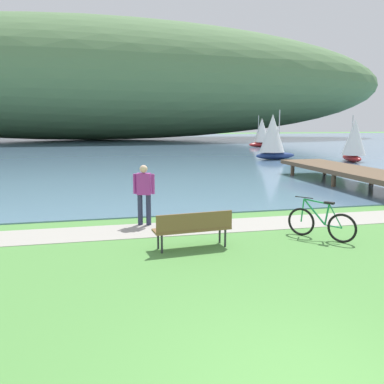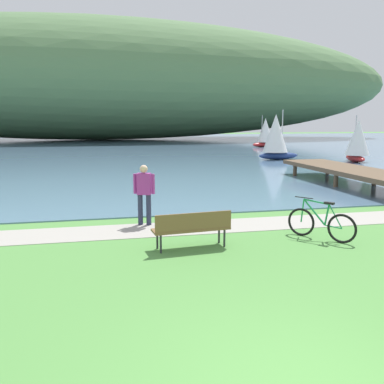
{
  "view_description": "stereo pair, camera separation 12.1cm",
  "coord_description": "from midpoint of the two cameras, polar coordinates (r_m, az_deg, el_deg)",
  "views": [
    {
      "loc": [
        -2.17,
        -3.68,
        2.9
      ],
      "look_at": [
        0.33,
        7.22,
        1.0
      ],
      "focal_mm": 38.94,
      "sensor_mm": 36.0,
      "label": 1
    },
    {
      "loc": [
        -2.05,
        -3.71,
        2.9
      ],
      "look_at": [
        0.33,
        7.22,
        1.0
      ],
      "focal_mm": 38.94,
      "sensor_mm": 36.0,
      "label": 2
    }
  ],
  "objects": [
    {
      "name": "shoreline_path",
      "position": [
        11.47,
        -1.3,
        -4.98
      ],
      "size": [
        60.0,
        1.5,
        0.01
      ],
      "primitive_type": "cube",
      "color": "#A39E93",
      "rests_on": "ground"
    },
    {
      "name": "bay_water",
      "position": [
        52.54,
        -10.03,
        6.37
      ],
      "size": [
        180.0,
        80.0,
        0.04
      ],
      "primitive_type": "cube",
      "color": "#5B7F9E",
      "rests_on": "ground"
    },
    {
      "name": "sailboat_nearest_to_shore",
      "position": [
        32.31,
        11.53,
        7.5
      ],
      "size": [
        3.2,
        1.94,
        3.73
      ],
      "color": "navy",
      "rests_on": "bay_water"
    },
    {
      "name": "pier_dock",
      "position": [
        19.94,
        21.68,
        2.6
      ],
      "size": [
        2.4,
        10.0,
        0.8
      ],
      "color": "brown",
      "rests_on": "ground"
    },
    {
      "name": "sailboat_toward_hillside",
      "position": [
        31.9,
        21.85,
        6.62
      ],
      "size": [
        1.98,
        2.92,
        3.31
      ],
      "color": "#B22323",
      "rests_on": "bay_water"
    },
    {
      "name": "distant_hillside",
      "position": [
        68.32,
        -12.69,
        14.71
      ],
      "size": [
        98.33,
        28.0,
        18.31
      ],
      "primitive_type": "ellipsoid",
      "color": "#567A4C",
      "rests_on": "bay_water"
    },
    {
      "name": "bicycle_leaning_near_bench",
      "position": [
        10.84,
        17.53,
        -4.16
      ],
      "size": [
        1.14,
        1.43,
        1.01
      ],
      "color": "black",
      "rests_on": "ground"
    },
    {
      "name": "park_bench_near_camera",
      "position": [
        9.55,
        0.39,
        -4.78
      ],
      "size": [
        1.84,
        0.66,
        0.88
      ],
      "color": "brown",
      "rests_on": "ground"
    },
    {
      "name": "person_at_shoreline",
      "position": [
        11.71,
        -6.28,
        0.14
      ],
      "size": [
        0.58,
        0.33,
        1.71
      ],
      "color": "#282D47",
      "rests_on": "ground"
    },
    {
      "name": "sailboat_mid_bay",
      "position": [
        48.41,
        10.04,
        8.09
      ],
      "size": [
        3.11,
        2.29,
        3.53
      ],
      "color": "#B22323",
      "rests_on": "bay_water"
    }
  ]
}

